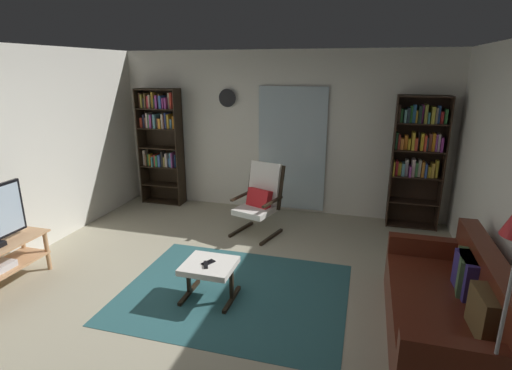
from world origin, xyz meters
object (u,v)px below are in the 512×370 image
Objects in this scene: ottoman at (209,269)px; tv_remote at (206,265)px; bookshelf_near_sofa at (418,152)px; cell_phone at (208,263)px; bookshelf_near_tv at (161,138)px; wall_clock at (227,98)px; lounge_armchair at (260,197)px; leather_sofa at (450,310)px.

tv_remote is (-0.01, -0.06, 0.08)m from ottoman.
bookshelf_near_sofa reaches higher than cell_phone.
bookshelf_near_tv is at bearing 101.32° from tv_remote.
wall_clock is (-2.98, 0.12, 0.71)m from bookshelf_near_sofa.
wall_clock is at bearing 129.46° from lounge_armchair.
lounge_armchair is (-2.15, -0.88, -0.60)m from bookshelf_near_sofa.
bookshelf_near_tv is 1.02× the size of bookshelf_near_sofa.
lounge_armchair reaches higher than ottoman.
bookshelf_near_sofa is at bearing 27.25° from tv_remote.
bookshelf_near_sofa is 3.58m from ottoman.
cell_phone is (-2.21, -2.70, -0.73)m from bookshelf_near_sofa.
wall_clock is at bearing 6.58° from bookshelf_near_tv.
tv_remote reaches higher than ottoman.
tv_remote is at bearing -54.69° from bookshelf_near_tv.
bookshelf_near_sofa reaches higher than leather_sofa.
cell_phone is (-2.28, 0.06, 0.10)m from leather_sofa.
bookshelf_near_tv reaches higher than bookshelf_near_sofa.
bookshelf_near_sofa is 2.89m from leather_sofa.
bookshelf_near_sofa is at bearing 22.19° from lounge_armchair.
wall_clock is (-0.76, 2.88, 1.44)m from tv_remote.
bookshelf_near_tv is 13.85× the size of tv_remote.
leather_sofa is at bearing -33.07° from bookshelf_near_tv.
ottoman is at bearing -53.92° from bookshelf_near_tv.
wall_clock is (-0.77, 2.82, 1.52)m from ottoman.
lounge_armchair is 1.95× the size of ottoman.
tv_remote is (-0.06, -1.88, -0.12)m from lounge_armchair.
bookshelf_near_tv is 3.81× the size of ottoman.
leather_sofa is 2.27m from ottoman.
leather_sofa is (4.23, -2.75, -0.85)m from bookshelf_near_tv.
bookshelf_near_tv and wall_clock have the same top height.
wall_clock is (1.18, 0.14, 0.69)m from bookshelf_near_tv.
bookshelf_near_tv is 1.95× the size of lounge_armchair.
leather_sofa is at bearing 26.76° from cell_phone.
bookshelf_near_sofa is 13.59× the size of tv_remote.
leather_sofa is 2.28m from cell_phone.
ottoman is at bearing -129.24° from bookshelf_near_sofa.
bookshelf_near_sofa reaches higher than tv_remote.
bookshelf_near_sofa is 3.07m from wall_clock.
bookshelf_near_tv is 1.38m from wall_clock.
ottoman is at bearing 62.08° from cell_phone.
bookshelf_near_tv reaches higher than ottoman.
wall_clock is at bearing 177.64° from bookshelf_near_sofa.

